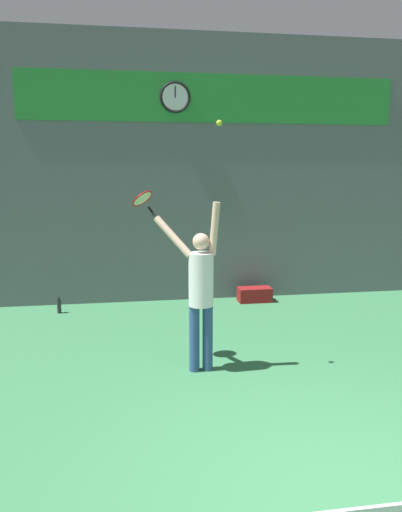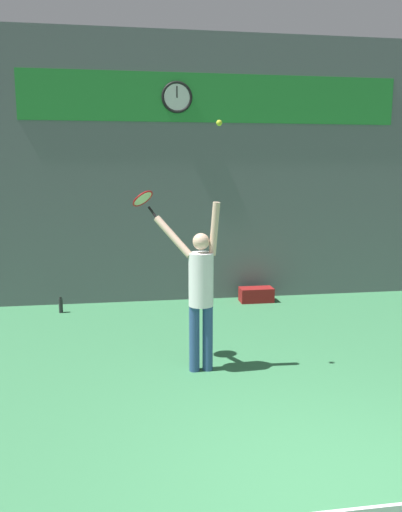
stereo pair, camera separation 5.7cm
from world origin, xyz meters
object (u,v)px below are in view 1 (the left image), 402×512
Objects in this scene: scoreboard_clock at (175,97)px; tennis_player at (200,288)px; tennis_ball at (219,123)px; water_bottle at (59,306)px; tennis_racket at (143,200)px; equipment_bag at (255,295)px.

scoreboard_clock is 0.27× the size of tennis_player.
tennis_player is 30.92× the size of tennis_ball.
water_bottle is at bearing 125.26° from tennis_player.
tennis_ball is (0.21, -0.10, 1.98)m from tennis_player.
tennis_racket reaches higher than equipment_bag.
tennis_ball is 0.24× the size of water_bottle.
scoreboard_clock is at bearing 13.86° from water_bottle.
scoreboard_clock is at bearing 88.36° from tennis_player.
equipment_bag is at bearing 63.30° from tennis_player.
water_bottle is (-2.07, 2.93, -0.95)m from tennis_player.
tennis_ball reaches higher than tennis_racket.
scoreboard_clock reaches higher than tennis_ball.
equipment_bag is at bearing -12.76° from scoreboard_clock.
tennis_player is 3.63m from equipment_bag.
tennis_ball is at bearing -88.28° from scoreboard_clock.
scoreboard_clock is 3.98m from equipment_bag.
scoreboard_clock reaches higher than water_bottle.
water_bottle is (-2.28, 3.03, -2.92)m from tennis_ball.
tennis_racket is 3.50m from water_bottle.
tennis_player reaches higher than water_bottle.
tennis_player is 3.71m from water_bottle.
equipment_bag is at bearing 3.16° from water_bottle.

